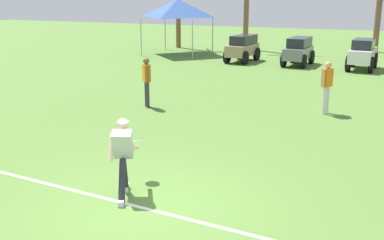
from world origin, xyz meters
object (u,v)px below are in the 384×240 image
at_px(frisbee_thrower, 123,153).
at_px(frisbee_in_flight, 139,141).
at_px(parked_car_slot_a, 243,47).
at_px(event_tent, 178,8).
at_px(teammate_near_sideline, 147,78).
at_px(parked_car_slot_b, 299,50).
at_px(teammate_midfield, 327,83).
at_px(parked_car_slot_c, 363,54).
at_px(palm_tree_right_of_centre, 380,1).

height_order(frisbee_thrower, frisbee_in_flight, frisbee_thrower).
distance_m(parked_car_slot_a, event_tent, 4.90).
bearing_deg(frisbee_thrower, frisbee_in_flight, 98.95).
bearing_deg(teammate_near_sideline, parked_car_slot_a, 90.43).
bearing_deg(frisbee_in_flight, parked_car_slot_b, 89.48).
relative_size(parked_car_slot_a, parked_car_slot_b, 1.01).
distance_m(teammate_midfield, parked_car_slot_c, 9.03).
xyz_separation_m(frisbee_thrower, palm_tree_right_of_centre, (3.29, 23.66, 2.16)).
height_order(parked_car_slot_a, parked_car_slot_b, same).
xyz_separation_m(parked_car_slot_a, event_tent, (-4.29, 1.44, 1.86)).
bearing_deg(event_tent, parked_car_slot_c, -10.06).
bearing_deg(parked_car_slot_c, teammate_near_sideline, -119.20).
height_order(frisbee_thrower, teammate_midfield, teammate_midfield).
xyz_separation_m(teammate_near_sideline, parked_car_slot_a, (-0.08, 10.68, -0.22)).
bearing_deg(teammate_near_sideline, parked_car_slot_b, 75.20).
height_order(parked_car_slot_b, parked_car_slot_c, parked_car_slot_c).
bearing_deg(teammate_near_sideline, parked_car_slot_c, 60.80).
xyz_separation_m(teammate_midfield, palm_tree_right_of_centre, (0.75, 16.16, 2.01)).
height_order(teammate_near_sideline, teammate_midfield, same).
relative_size(frisbee_thrower, parked_car_slot_a, 0.57).
bearing_deg(teammate_midfield, frisbee_thrower, -108.75).
relative_size(parked_car_slot_c, event_tent, 0.74).
distance_m(teammate_midfield, palm_tree_right_of_centre, 16.31).
relative_size(palm_tree_right_of_centre, event_tent, 1.54).
xyz_separation_m(frisbee_thrower, parked_car_slot_a, (-2.86, 16.86, -0.07)).
height_order(teammate_midfield, palm_tree_right_of_centre, palm_tree_right_of_centre).
bearing_deg(teammate_near_sideline, frisbee_thrower, -65.79).
distance_m(frisbee_in_flight, event_tent, 18.93).
distance_m(teammate_near_sideline, parked_car_slot_b, 10.93).
height_order(palm_tree_right_of_centre, event_tent, palm_tree_right_of_centre).
xyz_separation_m(parked_car_slot_c, palm_tree_right_of_centre, (0.30, 7.15, 2.21)).
bearing_deg(event_tent, teammate_midfield, -48.12).
height_order(frisbee_thrower, parked_car_slot_b, frisbee_thrower).
bearing_deg(teammate_near_sideline, palm_tree_right_of_centre, 70.85).
xyz_separation_m(frisbee_thrower, event_tent, (-7.15, 18.30, 1.79)).
bearing_deg(teammate_midfield, frisbee_in_flight, -111.84).
height_order(teammate_near_sideline, event_tent, event_tent).
height_order(parked_car_slot_a, parked_car_slot_c, parked_car_slot_c).
bearing_deg(palm_tree_right_of_centre, frisbee_thrower, -97.93).
bearing_deg(parked_car_slot_c, frisbee_in_flight, -101.26).
xyz_separation_m(parked_car_slot_a, parked_car_slot_c, (5.85, -0.36, 0.02)).
relative_size(frisbee_in_flight, parked_car_slot_c, 0.15).
xyz_separation_m(teammate_near_sideline, teammate_midfield, (5.32, 1.31, 0.00)).
distance_m(teammate_midfield, parked_car_slot_b, 9.60).
distance_m(teammate_near_sideline, teammate_midfield, 5.48).
height_order(frisbee_thrower, teammate_near_sideline, teammate_near_sideline).
bearing_deg(palm_tree_right_of_centre, teammate_midfield, -92.66).
bearing_deg(palm_tree_right_of_centre, teammate_near_sideline, -109.15).
distance_m(teammate_midfield, parked_car_slot_a, 10.82).
bearing_deg(frisbee_in_flight, teammate_midfield, 68.16).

